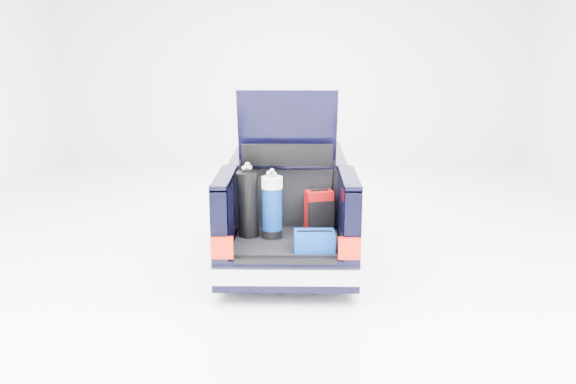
{
  "coord_description": "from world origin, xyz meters",
  "views": [
    {
      "loc": [
        0.14,
        -8.85,
        3.04
      ],
      "look_at": [
        0.0,
        -0.5,
        0.98
      ],
      "focal_mm": 38.0,
      "sensor_mm": 36.0,
      "label": 1
    }
  ],
  "objects_px": {
    "red_suitcase": "(319,211)",
    "black_golf_bag": "(248,204)",
    "blue_golf_bag": "(272,207)",
    "car": "(289,202)",
    "blue_duffel": "(314,241)"
  },
  "relations": [
    {
      "from": "car",
      "to": "black_golf_bag",
      "type": "height_order",
      "value": "car"
    },
    {
      "from": "car",
      "to": "red_suitcase",
      "type": "relative_size",
      "value": 8.12
    },
    {
      "from": "car",
      "to": "blue_golf_bag",
      "type": "relative_size",
      "value": 5.18
    },
    {
      "from": "red_suitcase",
      "to": "black_golf_bag",
      "type": "height_order",
      "value": "black_golf_bag"
    },
    {
      "from": "car",
      "to": "blue_duffel",
      "type": "relative_size",
      "value": 9.41
    },
    {
      "from": "car",
      "to": "red_suitcase",
      "type": "height_order",
      "value": "car"
    },
    {
      "from": "black_golf_bag",
      "to": "blue_duffel",
      "type": "height_order",
      "value": "black_golf_bag"
    },
    {
      "from": "blue_golf_bag",
      "to": "blue_duffel",
      "type": "distance_m",
      "value": 0.78
    },
    {
      "from": "red_suitcase",
      "to": "blue_duffel",
      "type": "bearing_deg",
      "value": -110.45
    },
    {
      "from": "car",
      "to": "blue_golf_bag",
      "type": "bearing_deg",
      "value": -97.17
    },
    {
      "from": "black_golf_bag",
      "to": "blue_golf_bag",
      "type": "xyz_separation_m",
      "value": [
        0.31,
        -0.04,
        -0.02
      ]
    },
    {
      "from": "blue_golf_bag",
      "to": "red_suitcase",
      "type": "bearing_deg",
      "value": 36.94
    },
    {
      "from": "blue_golf_bag",
      "to": "black_golf_bag",
      "type": "bearing_deg",
      "value": -176.23
    },
    {
      "from": "black_golf_bag",
      "to": "blue_duffel",
      "type": "distance_m",
      "value": 1.04
    },
    {
      "from": "blue_golf_bag",
      "to": "car",
      "type": "bearing_deg",
      "value": 93.76
    }
  ]
}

